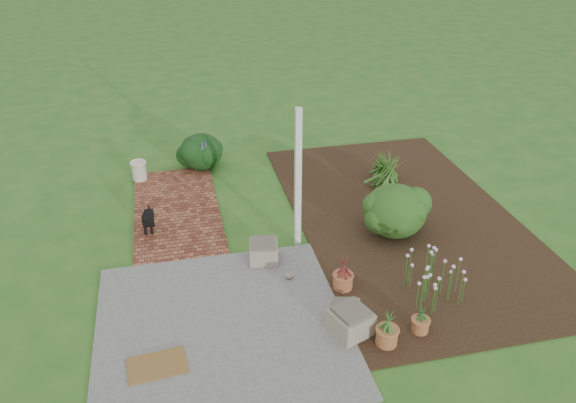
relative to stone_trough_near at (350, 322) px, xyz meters
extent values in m
plane|color=#29641F|center=(-0.48, 2.27, -0.21)|extent=(80.00, 80.00, 0.00)
cube|color=#60605E|center=(-1.73, 0.52, -0.19)|extent=(3.50, 3.50, 0.04)
cube|color=#5B291C|center=(-2.18, 4.02, -0.19)|extent=(1.60, 3.50, 0.04)
cube|color=black|center=(2.02, 2.77, -0.19)|extent=(4.00, 7.00, 0.03)
cube|color=white|center=(-0.18, 2.37, 1.04)|extent=(0.10, 0.10, 2.50)
cube|color=gray|center=(0.00, 0.00, 0.00)|extent=(0.65, 0.65, 0.34)
cube|color=#786659|center=(0.00, 0.19, -0.03)|extent=(0.50, 0.50, 0.28)
cube|color=gray|center=(-0.85, 1.97, -0.01)|extent=(0.53, 0.53, 0.31)
cube|color=brown|center=(-2.64, -0.06, -0.16)|extent=(0.80, 0.55, 0.02)
cube|color=black|center=(-2.69, 3.33, 0.09)|extent=(0.20, 0.38, 0.16)
cylinder|color=black|center=(-2.76, 3.21, -0.08)|extent=(0.04, 0.04, 0.18)
cylinder|color=black|center=(-2.65, 3.19, -0.08)|extent=(0.04, 0.04, 0.18)
cylinder|color=black|center=(-2.73, 3.47, -0.08)|extent=(0.04, 0.04, 0.18)
cylinder|color=black|center=(-2.62, 3.45, -0.08)|extent=(0.04, 0.04, 0.18)
sphere|color=black|center=(-2.72, 3.11, 0.22)|extent=(0.15, 0.15, 0.15)
cone|color=black|center=(-2.67, 3.52, 0.20)|extent=(0.07, 0.12, 0.13)
cylinder|color=beige|center=(-2.87, 5.46, 0.03)|extent=(0.39, 0.39, 0.40)
ellipsoid|color=#10380D|center=(1.58, 2.31, 0.29)|extent=(1.42, 1.42, 0.94)
cylinder|color=#A75E38|center=(0.21, 0.99, -0.06)|extent=(0.39, 0.39, 0.25)
cylinder|color=#A26236|center=(0.96, -0.19, -0.08)|extent=(0.27, 0.27, 0.20)
cylinder|color=#A36137|center=(0.41, -0.32, -0.05)|extent=(0.38, 0.38, 0.25)
ellipsoid|color=black|center=(-1.52, 5.85, 0.19)|extent=(1.19, 1.19, 0.80)
camera|label=1|loc=(-2.16, -5.61, 5.24)|focal=35.00mm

